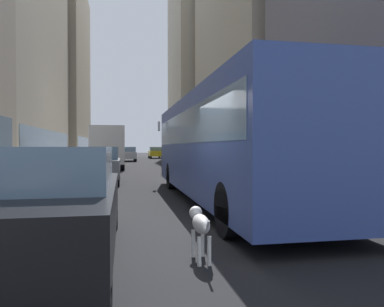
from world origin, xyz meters
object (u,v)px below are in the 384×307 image
object	(u,v)px
transit_bus	(225,142)
pedestrian_with_handbag	(341,164)
car_yellow_taxi	(155,152)
car_grey_wagon	(99,165)
car_black_suv	(49,204)
dalmatian_dog	(200,224)
box_truck	(109,146)
car_blue_hatchback	(174,156)
car_silver_sedan	(128,154)

from	to	relation	value
transit_bus	pedestrian_with_handbag	size ratio (longest dim) A/B	6.82
car_yellow_taxi	car_grey_wagon	world-z (taller)	same
car_grey_wagon	car_black_suv	xyz separation A→B (m)	(-0.00, -11.21, 0.00)
dalmatian_dog	pedestrian_with_handbag	xyz separation A→B (m)	(6.49, 6.53, 0.50)
car_grey_wagon	dalmatian_dog	size ratio (longest dim) A/B	4.13
transit_bus	box_truck	bearing A→B (deg)	102.84
car_grey_wagon	car_yellow_taxi	bearing A→B (deg)	80.99
car_grey_wagon	dalmatian_dog	xyz separation A→B (m)	(2.10, -11.48, -0.31)
car_grey_wagon	box_truck	xyz separation A→B (m)	(-0.00, 11.37, 0.85)
car_yellow_taxi	transit_bus	bearing A→B (deg)	-92.21
car_blue_hatchback	dalmatian_dog	distance (m)	27.75
car_yellow_taxi	car_black_suv	bearing A→B (deg)	-96.86
box_truck	car_silver_sedan	bearing A→B (deg)	83.40
transit_bus	car_grey_wagon	size ratio (longest dim) A/B	2.90
transit_bus	car_blue_hatchback	world-z (taller)	transit_bus
car_yellow_taxi	car_grey_wagon	size ratio (longest dim) A/B	1.15
dalmatian_dog	pedestrian_with_handbag	size ratio (longest dim) A/B	0.57
transit_bus	car_grey_wagon	xyz separation A→B (m)	(-4.00, 6.18, -0.96)
car_grey_wagon	car_blue_hatchback	bearing A→B (deg)	70.76
car_grey_wagon	pedestrian_with_handbag	xyz separation A→B (m)	(8.59, -4.95, 0.19)
car_yellow_taxi	car_black_suv	size ratio (longest dim) A/B	0.95
box_truck	pedestrian_with_handbag	xyz separation A→B (m)	(8.59, -16.32, -0.65)
car_black_suv	car_yellow_taxi	bearing A→B (deg)	83.14
car_black_suv	dalmatian_dog	size ratio (longest dim) A/B	4.99
box_truck	transit_bus	bearing A→B (deg)	-77.16
car_silver_sedan	pedestrian_with_handbag	size ratio (longest dim) A/B	2.72
car_black_suv	transit_bus	bearing A→B (deg)	51.55
car_silver_sedan	car_grey_wagon	xyz separation A→B (m)	(-1.60, -25.21, -0.00)
transit_bus	car_black_suv	xyz separation A→B (m)	(-4.00, -5.04, -0.95)
car_silver_sedan	car_black_suv	size ratio (longest dim) A/B	0.96
transit_bus	car_black_suv	bearing A→B (deg)	-128.45
car_grey_wagon	box_truck	world-z (taller)	box_truck
transit_bus	dalmatian_dog	world-z (taller)	transit_bus
car_grey_wagon	car_black_suv	bearing A→B (deg)	-90.00
car_silver_sedan	car_black_suv	bearing A→B (deg)	-92.52
car_grey_wagon	pedestrian_with_handbag	distance (m)	9.92
car_silver_sedan	box_truck	bearing A→B (deg)	-96.60
transit_bus	car_silver_sedan	size ratio (longest dim) A/B	2.51
car_silver_sedan	car_black_suv	distance (m)	36.46
car_silver_sedan	car_black_suv	xyz separation A→B (m)	(-1.60, -36.42, 0.00)
car_yellow_taxi	dalmatian_dog	world-z (taller)	car_yellow_taxi
car_black_suv	box_truck	distance (m)	22.60
car_silver_sedan	transit_bus	bearing A→B (deg)	-85.63
transit_bus	car_blue_hatchback	bearing A→B (deg)	85.88
car_grey_wagon	pedestrian_with_handbag	world-z (taller)	pedestrian_with_handbag
car_blue_hatchback	pedestrian_with_handbag	bearing A→B (deg)	-81.89
car_blue_hatchback	dalmatian_dog	xyz separation A→B (m)	(-3.50, -27.52, -0.31)
car_black_suv	car_blue_hatchback	bearing A→B (deg)	78.39
dalmatian_dog	pedestrian_with_handbag	world-z (taller)	pedestrian_with_handbag
car_yellow_taxi	box_truck	xyz separation A→B (m)	(-5.60, -23.95, 0.84)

